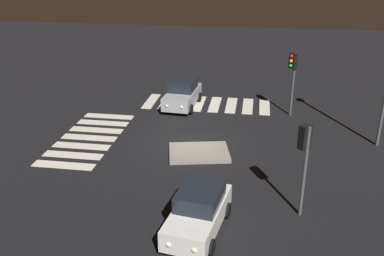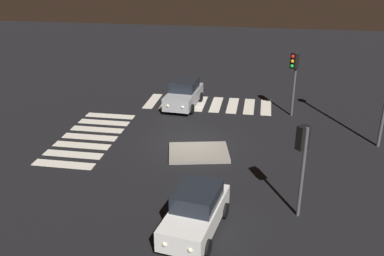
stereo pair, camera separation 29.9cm
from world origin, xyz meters
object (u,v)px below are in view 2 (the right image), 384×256
Objects in this scene: car_white at (196,211)px; traffic_light_west at (302,149)px; car_silver at (184,94)px; traffic_island at (199,153)px; traffic_light_south at (294,69)px.

car_white is 4.72m from traffic_light_west.
traffic_island is at bearing 21.22° from car_silver.
car_silver reaches higher than car_white.
traffic_island is 0.92× the size of traffic_light_west.
car_silver is at bearing -49.90° from traffic_light_south.
traffic_light_south reaches higher than car_silver.
traffic_island is at bearing 8.30° from traffic_light_south.
traffic_light_south is at bearing -127.48° from traffic_island.
traffic_light_west reaches higher than car_white.
car_white is 1.07× the size of traffic_light_west.
traffic_light_west reaches higher than car_silver.
traffic_light_south is at bearing 88.98° from car_silver.
traffic_island is at bearing -163.02° from car_white.
traffic_light_west is at bearing 34.49° from car_silver.
traffic_light_west is 11.34m from traffic_light_south.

